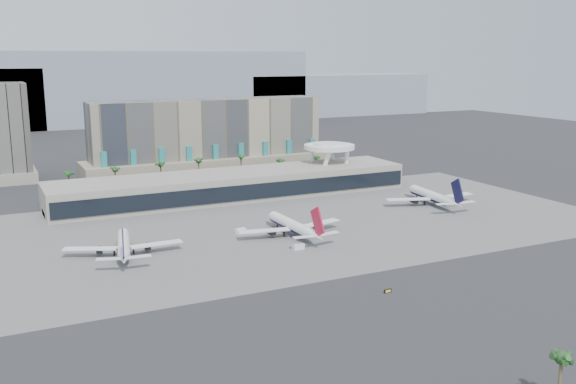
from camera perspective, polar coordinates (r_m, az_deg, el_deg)
name	(u,v)px	position (r m, az deg, el deg)	size (l,w,h in m)	color
ground	(358,263)	(209.40, 6.22, -6.32)	(900.00, 900.00, 0.00)	#232326
apron_pad	(284,224)	(255.59, -0.35, -2.86)	(260.00, 130.00, 0.06)	#5B5B59
mountain_ridge	(126,93)	(652.81, -14.19, 8.50)	(680.00, 60.00, 70.00)	gray
hotel	(208,144)	(364.84, -7.08, 4.23)	(140.00, 30.00, 42.00)	gray
office_tower	(3,139)	(370.41, -24.04, 4.35)	(30.00, 30.00, 52.00)	black
terminal	(234,184)	(303.24, -4.84, 0.73)	(170.00, 32.50, 14.50)	#A6A092
saucer_structure	(329,150)	(330.03, 3.69, 3.77)	(26.00, 26.00, 21.89)	white
palm_row	(222,163)	(337.35, -5.90, 2.54)	(157.80, 2.80, 13.10)	brown
airliner_left	(124,245)	(222.08, -14.41, -4.60)	(38.86, 40.39, 14.08)	white
airliner_centre	(293,226)	(238.43, 0.44, -3.02)	(42.30, 43.55, 15.03)	white
airliner_right	(433,196)	(294.73, 12.73, -0.37)	(43.51, 45.01, 15.56)	white
service_vehicle_a	(241,231)	(242.70, -4.22, -3.48)	(3.84, 1.87, 1.87)	white
service_vehicle_b	(298,247)	(222.41, 0.92, -4.87)	(3.95, 2.26, 2.03)	silver
taxiway_sign	(388,291)	(185.38, 8.86, -8.68)	(2.39, 0.45, 1.08)	black
near_palm_a	(561,365)	(136.37, 23.12, -13.94)	(6.00, 6.00, 10.92)	brown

